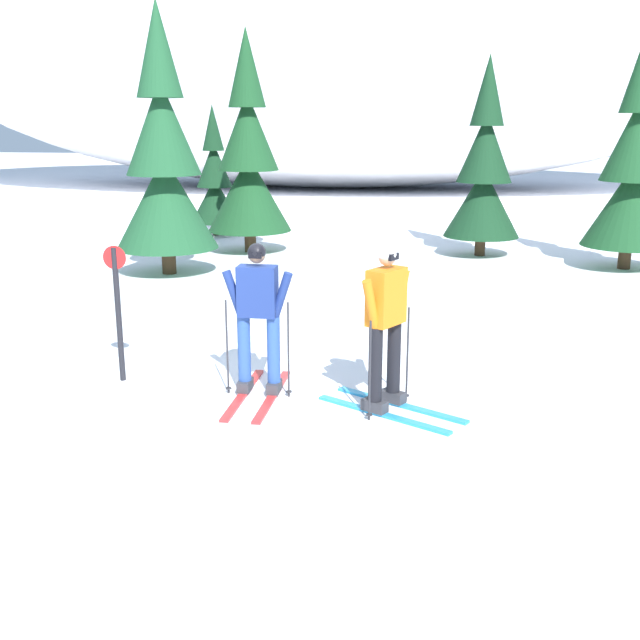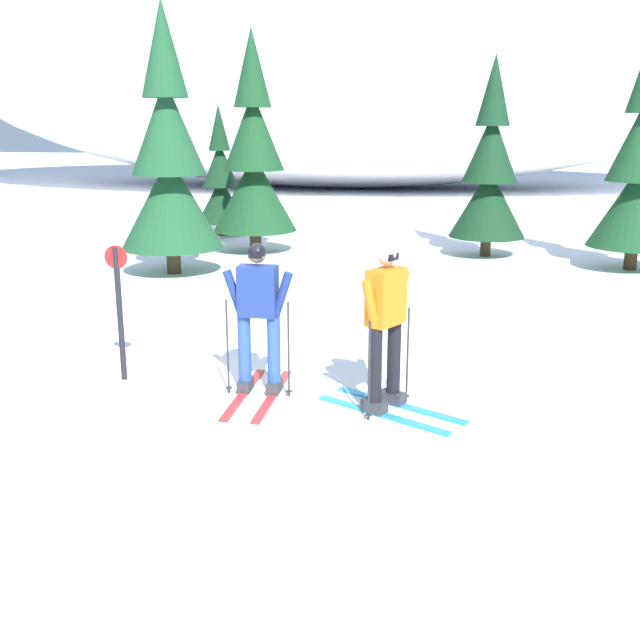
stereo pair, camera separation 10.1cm
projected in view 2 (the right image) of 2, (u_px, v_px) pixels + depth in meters
ground_plane at (215, 385)px, 9.05m from camera, size 120.00×120.00×0.00m
skier_orange_jacket at (386, 324)px, 8.03m from camera, size 1.68×1.23×1.83m
skier_navy_jacket at (258, 316)px, 8.53m from camera, size 0.81×1.67×1.77m
pine_tree_left at (221, 181)px, 20.40m from camera, size 1.35×1.35×3.48m
pine_tree_center_left at (169, 163)px, 15.02m from camera, size 2.07×2.07×5.35m
pine_tree_center_right at (254, 161)px, 17.60m from camera, size 1.98×1.98×5.14m
pine_tree_right at (490, 174)px, 17.10m from camera, size 1.74×1.74×4.51m
pine_tree_far_right at (640, 171)px, 15.46m from camera, size 1.90×1.90×4.92m
snow_ridge_background at (341, 27)px, 33.66m from camera, size 40.01×18.55×14.16m
trail_marker_post at (119, 305)px, 9.00m from camera, size 0.28×0.07×1.66m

